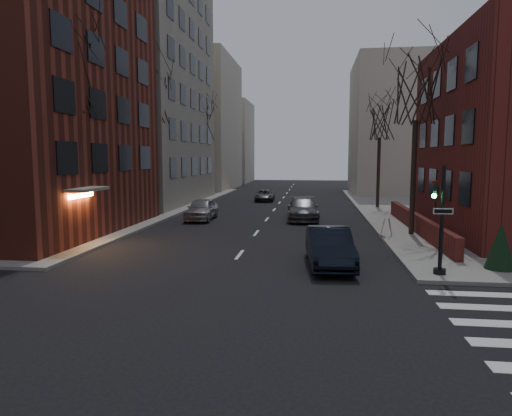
{
  "coord_description": "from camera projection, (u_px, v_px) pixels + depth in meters",
  "views": [
    {
      "loc": [
        3.36,
        -8.23,
        4.46
      ],
      "look_at": [
        0.57,
        13.46,
        2.0
      ],
      "focal_mm": 32.0,
      "sensor_mm": 36.0,
      "label": 1
    }
  ],
  "objects": [
    {
      "name": "building_distant_lb",
      "position": [
        222.0,
        142.0,
        80.86
      ],
      "size": [
        10.0,
        12.0,
        14.0
      ],
      "primitive_type": "cube",
      "color": "#B4AB99",
      "rests_on": "ground"
    },
    {
      "name": "evergreen_shrub",
      "position": [
        501.0,
        246.0,
        17.49
      ],
      "size": [
        1.25,
        1.25,
        1.83
      ],
      "primitive_type": "cone",
      "rotation": [
        0.0,
        0.0,
        0.15
      ],
      "color": "black",
      "rests_on": "sidewalk_far_right"
    },
    {
      "name": "building_distant_ra",
      "position": [
        411.0,
        128.0,
        55.53
      ],
      "size": [
        14.0,
        14.0,
        16.0
      ],
      "primitive_type": "cube",
      "color": "#B4AB99",
      "rests_on": "ground"
    },
    {
      "name": "tree_left_b",
      "position": [
        155.0,
        98.0,
        34.78
      ],
      "size": [
        4.4,
        4.4,
        10.8
      ],
      "color": "#2D231C",
      "rests_on": "sidewalk_far_left"
    },
    {
      "name": "ground",
      "position": [
        141.0,
        383.0,
        9.03
      ],
      "size": [
        160.0,
        160.0,
        0.0
      ],
      "primitive_type": "plane",
      "color": "black",
      "rests_on": "ground"
    },
    {
      "name": "building_left_tan",
      "position": [
        100.0,
        56.0,
        43.13
      ],
      "size": [
        18.0,
        18.0,
        28.0
      ],
      "primitive_type": "cube",
      "color": "gray",
      "rests_on": "ground"
    },
    {
      "name": "car_lane_far",
      "position": [
        265.0,
        195.0,
        46.24
      ],
      "size": [
        2.07,
        4.17,
        1.14
      ],
      "primitive_type": "imported",
      "rotation": [
        0.0,
        0.0,
        0.04
      ],
      "color": "#3B3A3F",
      "rests_on": "ground"
    },
    {
      "name": "low_wall_right",
      "position": [
        417.0,
        223.0,
        26.51
      ],
      "size": [
        0.35,
        16.0,
        1.0
      ],
      "primitive_type": "cube",
      "color": "maroon",
      "rests_on": "sidewalk_far_right"
    },
    {
      "name": "car_lane_silver",
      "position": [
        202.0,
        209.0,
        32.38
      ],
      "size": [
        1.9,
        4.52,
        1.53
      ],
      "primitive_type": "imported",
      "rotation": [
        0.0,
        0.0,
        0.02
      ],
      "color": "#9C9BA0",
      "rests_on": "ground"
    },
    {
      "name": "tree_left_c",
      "position": [
        201.0,
        123.0,
        48.68
      ],
      "size": [
        3.96,
        3.96,
        9.72
      ],
      "color": "#2D231C",
      "rests_on": "sidewalk_far_left"
    },
    {
      "name": "car_lane_gray",
      "position": [
        303.0,
        209.0,
        32.33
      ],
      "size": [
        2.45,
        5.44,
        1.55
      ],
      "primitive_type": "imported",
      "rotation": [
        0.0,
        0.0,
        0.05
      ],
      "color": "#434349",
      "rests_on": "ground"
    },
    {
      "name": "streetlamp_near",
      "position": [
        145.0,
        160.0,
        31.28
      ],
      "size": [
        0.36,
        0.36,
        6.28
      ],
      "color": "black",
      "rests_on": "sidewalk_far_left"
    },
    {
      "name": "building_distant_la",
      "position": [
        184.0,
        124.0,
        64.14
      ],
      "size": [
        14.0,
        16.0,
        18.0
      ],
      "primitive_type": "cube",
      "color": "#B4AB99",
      "rests_on": "ground"
    },
    {
      "name": "tree_left_a",
      "position": [
        73.0,
        77.0,
        23.0
      ],
      "size": [
        4.18,
        4.18,
        10.26
      ],
      "color": "#2D231C",
      "rests_on": "sidewalk_far_left"
    },
    {
      "name": "traffic_signal",
      "position": [
        440.0,
        227.0,
        16.68
      ],
      "size": [
        0.76,
        0.44,
        4.0
      ],
      "color": "black",
      "rests_on": "sidewalk_far_right"
    },
    {
      "name": "parked_sedan",
      "position": [
        329.0,
        247.0,
        18.59
      ],
      "size": [
        2.06,
        4.91,
        1.58
      ],
      "primitive_type": "imported",
      "rotation": [
        0.0,
        0.0,
        0.08
      ],
      "color": "black",
      "rests_on": "ground"
    },
    {
      "name": "tree_right_a",
      "position": [
        417.0,
        91.0,
        24.77
      ],
      "size": [
        3.96,
        3.96,
        9.72
      ],
      "color": "#2D231C",
      "rests_on": "sidewalk_far_right"
    },
    {
      "name": "sandwich_board",
      "position": [
        386.0,
        227.0,
        24.9
      ],
      "size": [
        0.58,
        0.71,
        0.99
      ],
      "primitive_type": "cube",
      "rotation": [
        0.0,
        0.0,
        -0.25
      ],
      "color": "white",
      "rests_on": "sidewalk_far_right"
    },
    {
      "name": "streetlamp_far",
      "position": [
        211.0,
        159.0,
        51.0
      ],
      "size": [
        0.36,
        0.36,
        6.28
      ],
      "color": "black",
      "rests_on": "sidewalk_far_left"
    },
    {
      "name": "tree_right_b",
      "position": [
        380.0,
        120.0,
        38.62
      ],
      "size": [
        3.74,
        3.74,
        9.18
      ],
      "color": "#2D231C",
      "rests_on": "sidewalk_far_right"
    }
  ]
}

